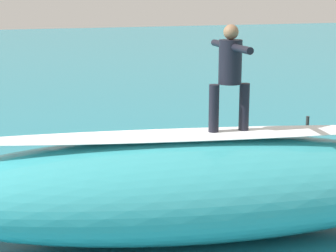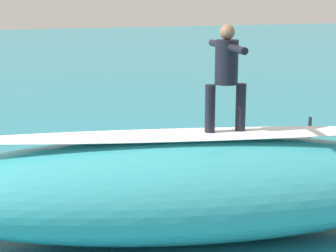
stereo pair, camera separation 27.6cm
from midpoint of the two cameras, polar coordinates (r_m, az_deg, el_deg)
name	(u,v)px [view 1 (the left image)]	position (r m, az deg, el deg)	size (l,w,h in m)	color
ground_plane	(118,193)	(10.74, -5.89, -6.88)	(120.00, 120.00, 0.00)	teal
wave_crest	(187,188)	(8.56, 1.04, -6.38)	(8.31, 2.25, 1.60)	teal
wave_foam_lip	(187,135)	(8.32, 1.06, -0.91)	(7.07, 0.79, 0.08)	white
surfboard_riding	(228,133)	(8.44, 5.29, -0.77)	(1.82, 0.50, 0.08)	yellow
surfer_riding	(230,70)	(8.26, 5.43, 5.74)	(0.63, 1.51, 1.59)	black
surfboard_paddling	(129,157)	(12.93, -4.68, -3.21)	(1.95, 0.56, 0.08)	#33B2D1
surfer_paddling	(134,150)	(12.87, -4.11, -2.46)	(1.67, 0.92, 0.32)	black
buoy_marker	(306,155)	(12.28, 13.32, -2.87)	(0.71, 0.71, 1.20)	red
foam_patch_mid	(176,142)	(14.19, 0.27, -1.70)	(0.70, 0.55, 0.09)	white
foam_patch_far	(263,203)	(10.12, 8.93, -7.83)	(0.61, 0.50, 0.14)	white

